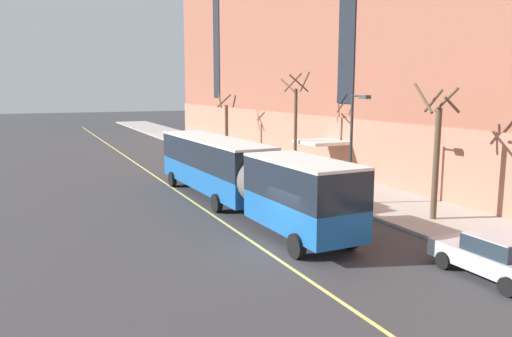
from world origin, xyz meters
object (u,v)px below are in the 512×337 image
at_px(city_bus, 237,172).
at_px(parked_car_red_2, 230,163).
at_px(street_tree_far_downtown, 227,124).
at_px(parked_car_darkgray_0, 199,151).
at_px(street_tree_far_uptown, 296,123).
at_px(street_lamp, 354,136).
at_px(parked_car_black_3, 323,194).
at_px(fire_hydrant, 367,204).
at_px(parked_car_silver_1, 494,257).
at_px(street_tree_mid_block, 436,152).

distance_m(city_bus, parked_car_red_2, 12.22).
bearing_deg(street_tree_far_downtown, parked_car_darkgray_0, -148.18).
distance_m(street_tree_far_uptown, street_lamp, 10.03).
xyz_separation_m(parked_car_black_3, fire_hydrant, (1.55, -1.94, -0.29)).
bearing_deg(parked_car_darkgray_0, parked_car_black_3, -89.62).
xyz_separation_m(parked_car_silver_1, parked_car_red_2, (-0.09, 24.50, 0.00)).
bearing_deg(street_tree_far_downtown, parked_car_silver_1, -95.98).
bearing_deg(street_lamp, street_tree_far_uptown, 79.58).
height_order(city_bus, parked_car_silver_1, city_bus).
bearing_deg(parked_car_red_2, fire_hydrant, -83.14).
relative_size(city_bus, street_tree_far_uptown, 2.57).
relative_size(parked_car_silver_1, parked_car_red_2, 0.98).
distance_m(parked_car_black_3, fire_hydrant, 2.50).
height_order(parked_car_silver_1, street_tree_mid_block, street_tree_mid_block).
relative_size(city_bus, street_tree_far_downtown, 3.32).
height_order(street_tree_mid_block, street_lamp, street_tree_mid_block).
xyz_separation_m(city_bus, fire_hydrant, (5.95, -3.70, -1.60)).
height_order(parked_car_darkgray_0, street_tree_mid_block, street_tree_mid_block).
xyz_separation_m(parked_car_red_2, street_tree_far_downtown, (3.75, 10.48, 2.29)).
xyz_separation_m(street_lamp, fire_hydrant, (-0.10, -1.52, -3.46)).
height_order(parked_car_black_3, street_tree_far_downtown, street_tree_far_downtown).
relative_size(parked_car_red_2, street_tree_far_downtown, 0.75).
bearing_deg(parked_car_silver_1, street_tree_far_uptown, 80.05).
relative_size(parked_car_silver_1, street_tree_far_downtown, 0.74).
bearing_deg(city_bus, street_tree_far_uptown, 44.35).
distance_m(city_bus, street_tree_far_downtown, 23.30).
height_order(parked_car_black_3, street_lamp, street_lamp).
xyz_separation_m(parked_car_darkgray_0, fire_hydrant, (1.69, -23.35, -0.29)).
bearing_deg(street_tree_mid_block, parked_car_darkgray_0, 97.83).
bearing_deg(parked_car_red_2, city_bus, -109.89).
xyz_separation_m(city_bus, street_tree_mid_block, (7.85, -6.45, 1.41)).
relative_size(street_tree_mid_block, street_lamp, 1.09).
height_order(parked_car_darkgray_0, street_tree_far_uptown, street_tree_far_uptown).
distance_m(parked_car_black_3, street_tree_mid_block, 6.43).
bearing_deg(parked_car_black_3, parked_car_darkgray_0, 90.38).
xyz_separation_m(city_bus, parked_car_red_2, (4.13, 11.43, -1.31)).
bearing_deg(parked_car_red_2, parked_car_black_3, -88.83).
height_order(parked_car_red_2, street_tree_mid_block, street_tree_mid_block).
bearing_deg(fire_hydrant, parked_car_red_2, 96.86).
bearing_deg(city_bus, parked_car_red_2, 70.11).
relative_size(city_bus, fire_hydrant, 27.23).
distance_m(parked_car_darkgray_0, street_lamp, 22.13).
bearing_deg(parked_car_silver_1, street_tree_mid_block, 61.31).
xyz_separation_m(parked_car_darkgray_0, parked_car_black_3, (0.14, -21.41, 0.00)).
bearing_deg(parked_car_silver_1, parked_car_darkgray_0, 89.93).
distance_m(street_lamp, fire_hydrant, 3.79).
bearing_deg(parked_car_red_2, street_tree_far_uptown, -45.00).
relative_size(parked_car_red_2, fire_hydrant, 6.17).
bearing_deg(street_lamp, city_bus, 160.24).
bearing_deg(street_lamp, parked_car_black_3, 165.77).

